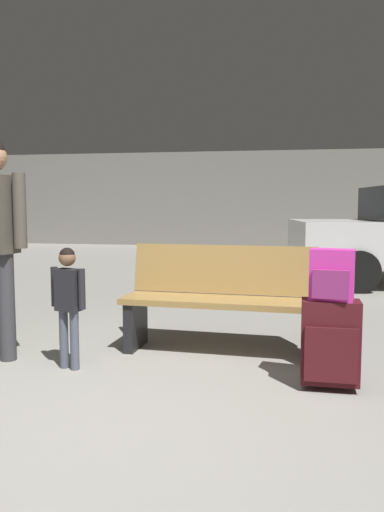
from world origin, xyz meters
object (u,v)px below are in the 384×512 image
object	(u,v)px
bench	(220,300)
backpack_bright	(332,275)
suitcase	(330,342)
child	(68,295)

from	to	relation	value
bench	backpack_bright	xyz separation A→B (m)	(0.83, -0.77, 0.33)
suitcase	child	bearing A→B (deg)	176.59
backpack_bright	child	size ratio (longest dim) A/B	0.37
bench	suitcase	bearing A→B (deg)	-42.77
suitcase	child	distance (m)	1.91
suitcase	backpack_bright	world-z (taller)	backpack_bright
bench	suitcase	xyz separation A→B (m)	(0.83, -0.77, -0.12)
bench	backpack_bright	world-z (taller)	backpack_bright
backpack_bright	child	world-z (taller)	backpack_bright
bench	child	world-z (taller)	child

